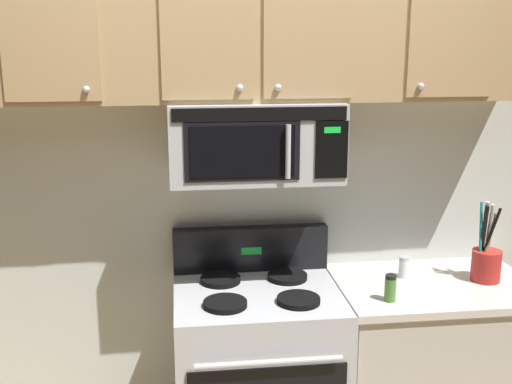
{
  "coord_description": "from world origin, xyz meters",
  "views": [
    {
      "loc": [
        -0.34,
        -2.23,
        2.02
      ],
      "look_at": [
        0.0,
        0.49,
        1.35
      ],
      "focal_mm": 44.29,
      "sensor_mm": 36.0,
      "label": 1
    }
  ],
  "objects_px": {
    "salt_shaker": "(404,267)",
    "spice_jar": "(390,288)",
    "stove_range": "(258,377)",
    "over_range_microwave": "(255,140)",
    "utensil_crock_red": "(486,260)"
  },
  "relations": [
    {
      "from": "salt_shaker",
      "to": "spice_jar",
      "type": "bearing_deg",
      "value": -121.18
    },
    {
      "from": "stove_range",
      "to": "over_range_microwave",
      "type": "xyz_separation_m",
      "value": [
        -0.0,
        0.12,
        1.11
      ]
    },
    {
      "from": "stove_range",
      "to": "over_range_microwave",
      "type": "height_order",
      "value": "over_range_microwave"
    },
    {
      "from": "over_range_microwave",
      "to": "utensil_crock_red",
      "type": "xyz_separation_m",
      "value": [
        1.09,
        -0.12,
        -0.57
      ]
    },
    {
      "from": "over_range_microwave",
      "to": "salt_shaker",
      "type": "relative_size",
      "value": 7.31
    },
    {
      "from": "utensil_crock_red",
      "to": "stove_range",
      "type": "bearing_deg",
      "value": -179.94
    },
    {
      "from": "stove_range",
      "to": "utensil_crock_red",
      "type": "distance_m",
      "value": 1.21
    },
    {
      "from": "stove_range",
      "to": "over_range_microwave",
      "type": "bearing_deg",
      "value": 90.14
    },
    {
      "from": "salt_shaker",
      "to": "stove_range",
      "type": "bearing_deg",
      "value": -173.26
    },
    {
      "from": "stove_range",
      "to": "salt_shaker",
      "type": "xyz_separation_m",
      "value": [
        0.72,
        0.08,
        0.48
      ]
    },
    {
      "from": "spice_jar",
      "to": "stove_range",
      "type": "bearing_deg",
      "value": 162.48
    },
    {
      "from": "over_range_microwave",
      "to": "salt_shaker",
      "type": "bearing_deg",
      "value": -2.51
    },
    {
      "from": "over_range_microwave",
      "to": "salt_shaker",
      "type": "distance_m",
      "value": 0.95
    },
    {
      "from": "utensil_crock_red",
      "to": "spice_jar",
      "type": "relative_size",
      "value": 3.25
    },
    {
      "from": "over_range_microwave",
      "to": "spice_jar",
      "type": "height_order",
      "value": "over_range_microwave"
    }
  ]
}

